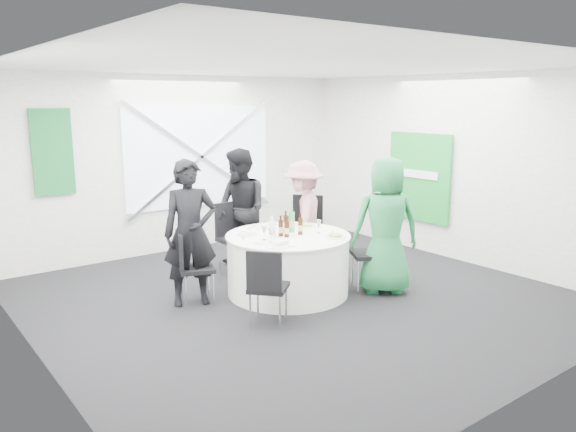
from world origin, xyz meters
TOP-DOWN VIEW (x-y plane):
  - floor at (0.00, 0.00)m, footprint 6.00×6.00m
  - ceiling at (0.00, 0.00)m, footprint 6.00×6.00m
  - wall_back at (0.00, 3.00)m, footprint 6.00×0.00m
  - wall_front at (0.00, -3.00)m, footprint 6.00×0.00m
  - wall_left at (-3.00, 0.00)m, footprint 0.00×6.00m
  - wall_right at (3.00, 0.00)m, footprint 0.00×6.00m
  - window_panel at (0.30, 2.96)m, footprint 2.60×0.03m
  - window_brace_a at (0.30, 2.92)m, footprint 2.63×0.05m
  - window_brace_b at (0.30, 2.92)m, footprint 2.63×0.05m
  - green_banner at (-2.00, 2.95)m, footprint 0.55×0.04m
  - green_sign at (2.94, 0.60)m, footprint 0.05×1.20m
  - banquet_table at (0.00, 0.20)m, footprint 1.56×1.56m
  - chair_back at (-0.06, 1.39)m, footprint 0.47×0.49m
  - chair_back_left at (-1.16, 0.61)m, footprint 0.52×0.51m
  - chair_back_right at (0.96, 1.02)m, footprint 0.66×0.66m
  - chair_front_right at (0.98, -0.38)m, footprint 0.61×0.61m
  - chair_front_left at (-0.86, -0.55)m, footprint 0.56×0.56m
  - person_man_back_left at (-1.14, 0.61)m, footprint 0.74×0.61m
  - person_man_back at (0.06, 1.39)m, footprint 0.51×0.87m
  - person_woman_pink at (0.77, 0.85)m, footprint 1.09×1.02m
  - person_woman_green at (1.01, -0.50)m, footprint 1.01×0.94m
  - plate_back at (-0.05, 0.76)m, footprint 0.29×0.29m
  - plate_back_left at (-0.41, 0.50)m, footprint 0.25×0.25m
  - plate_back_right at (0.47, 0.42)m, footprint 0.28×0.28m
  - plate_front_right at (0.38, -0.25)m, footprint 0.25×0.25m
  - plate_front_left at (-0.45, -0.18)m, footprint 0.28×0.28m
  - napkin at (-0.40, -0.18)m, footprint 0.18×0.12m
  - beer_bottle_a at (-0.11, 0.20)m, footprint 0.06×0.06m
  - beer_bottle_b at (0.06, 0.32)m, footprint 0.06×0.06m
  - beer_bottle_c at (0.13, 0.12)m, footprint 0.06×0.06m
  - beer_bottle_d at (-0.08, 0.12)m, footprint 0.06×0.06m
  - green_water_bottle at (0.14, 0.30)m, footprint 0.08×0.08m
  - clear_water_bottle at (-0.25, 0.19)m, footprint 0.08×0.08m
  - wine_glass_a at (0.36, 0.04)m, footprint 0.07×0.07m
  - wine_glass_b at (-0.38, 0.17)m, footprint 0.07×0.07m
  - wine_glass_c at (-0.03, 0.54)m, footprint 0.07×0.07m
  - wine_glass_d at (-0.38, 0.02)m, footprint 0.07×0.07m
  - wine_glass_e at (0.24, 0.50)m, footprint 0.07×0.07m
  - fork_a at (-0.38, 0.63)m, footprint 0.09×0.14m
  - knife_a at (-0.54, 0.39)m, footprint 0.10×0.13m
  - fork_b at (0.17, 0.75)m, footprint 0.15×0.02m
  - knife_b at (-0.17, 0.75)m, footprint 0.15×0.02m
  - fork_c at (0.32, -0.28)m, footprint 0.11×0.13m
  - knife_c at (0.52, -0.05)m, footprint 0.11×0.12m
  - fork_d at (0.56, 0.31)m, footprint 0.08×0.14m
  - knife_d at (0.38, 0.63)m, footprint 0.09×0.14m
  - fork_e at (-0.55, 0.03)m, footprint 0.10×0.13m
  - knife_e at (-0.33, -0.27)m, footprint 0.10×0.13m

SIDE VIEW (x-z plane):
  - floor at x=0.00m, z-range 0.00..0.00m
  - banquet_table at x=0.00m, z-range 0.00..0.76m
  - chair_front_left at x=-0.86m, z-range 0.07..0.95m
  - chair_back_left at x=-1.16m, z-range 0.07..0.96m
  - chair_front_right at x=0.98m, z-range 0.09..1.06m
  - chair_back at x=-0.06m, z-range 0.09..1.08m
  - chair_back_right at x=0.96m, z-range 0.09..1.13m
  - fork_a at x=-0.38m, z-range 0.76..0.77m
  - knife_a at x=-0.54m, z-range 0.76..0.77m
  - fork_b at x=0.17m, z-range 0.76..0.77m
  - knife_b at x=-0.17m, z-range 0.76..0.77m
  - fork_c at x=0.32m, z-range 0.76..0.77m
  - knife_c at x=0.52m, z-range 0.76..0.77m
  - fork_d at x=0.56m, z-range 0.76..0.77m
  - knife_d at x=0.38m, z-range 0.76..0.77m
  - fork_e at x=-0.55m, z-range 0.76..0.77m
  - knife_e at x=-0.33m, z-range 0.76..0.77m
  - plate_back at x=-0.05m, z-range 0.76..0.77m
  - plate_back_left at x=-0.41m, z-range 0.76..0.77m
  - plate_front_left at x=-0.45m, z-range 0.76..0.77m
  - plate_back_right at x=0.47m, z-range 0.76..0.80m
  - plate_front_right at x=0.38m, z-range 0.76..0.80m
  - person_woman_pink at x=0.77m, z-range 0.00..1.58m
  - napkin at x=-0.40m, z-range 0.78..0.82m
  - beer_bottle_d at x=-0.08m, z-range 0.73..0.99m
  - beer_bottle_a at x=-0.11m, z-range 0.73..0.99m
  - clear_water_bottle at x=-0.25m, z-range 0.73..1.00m
  - beer_bottle_c at x=0.13m, z-range 0.73..1.00m
  - beer_bottle_b at x=0.06m, z-range 0.73..1.01m
  - person_woman_green at x=1.01m, z-range 0.00..1.74m
  - person_man_back_left at x=-1.14m, z-range 0.00..1.74m
  - person_man_back at x=0.06m, z-range 0.00..1.75m
  - wine_glass_a at x=0.36m, z-range 0.80..0.97m
  - wine_glass_b at x=-0.38m, z-range 0.80..0.97m
  - wine_glass_c at x=-0.03m, z-range 0.80..0.97m
  - wine_glass_d at x=-0.38m, z-range 0.80..0.97m
  - wine_glass_e at x=0.24m, z-range 0.80..0.97m
  - green_water_bottle at x=0.14m, z-range 0.73..1.04m
  - green_sign at x=2.94m, z-range 0.50..1.90m
  - wall_back at x=0.00m, z-range -1.60..4.40m
  - wall_front at x=0.00m, z-range -1.60..4.40m
  - wall_left at x=-3.00m, z-range -1.60..4.40m
  - wall_right at x=3.00m, z-range -1.60..4.40m
  - window_panel at x=0.30m, z-range 0.70..2.30m
  - window_brace_a at x=0.30m, z-range 0.58..2.42m
  - window_brace_b at x=0.30m, z-range 0.58..2.42m
  - green_banner at x=-2.00m, z-range 1.10..2.30m
  - ceiling at x=0.00m, z-range 2.80..2.80m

